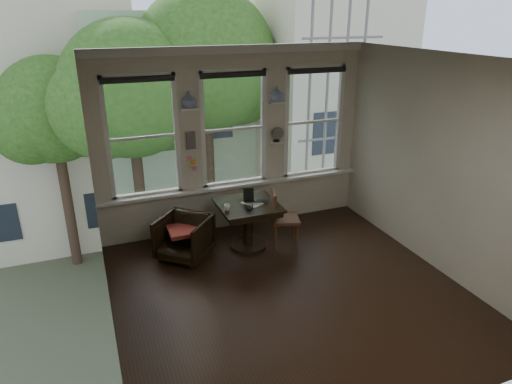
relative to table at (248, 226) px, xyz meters
name	(u,v)px	position (x,y,z in m)	size (l,w,h in m)	color
ground	(289,291)	(0.08, -1.34, -0.38)	(4.50, 4.50, 0.00)	black
ceiling	(296,58)	(0.08, -1.34, 2.62)	(4.50, 4.50, 0.00)	silver
wall_back	(233,141)	(0.08, 0.91, 1.12)	(4.50, 4.50, 0.00)	beige
wall_front	(416,282)	(0.08, -3.59, 1.12)	(4.50, 4.50, 0.00)	beige
wall_left	(98,214)	(-2.17, -1.34, 1.12)	(4.50, 4.50, 0.00)	beige
wall_right	(440,165)	(2.33, -1.34, 1.12)	(4.50, 4.50, 0.00)	beige
window_left	(143,137)	(-1.37, 0.91, 1.32)	(1.10, 0.12, 1.90)	white
window_center	(233,129)	(0.08, 0.91, 1.32)	(1.10, 0.12, 1.90)	white
window_right	(312,122)	(1.53, 0.91, 1.32)	(1.10, 0.12, 1.90)	white
shelf_left	(189,109)	(-0.64, 0.81, 1.73)	(0.26, 0.16, 0.03)	white
shelf_right	(277,102)	(0.81, 0.81, 1.73)	(0.26, 0.16, 0.03)	white
intercom	(191,140)	(-0.64, 0.84, 1.23)	(0.14, 0.06, 0.28)	#59544F
sticky_notes	(192,161)	(-0.64, 0.85, 0.88)	(0.16, 0.01, 0.24)	pink
desk_fan	(277,137)	(0.81, 0.79, 1.16)	(0.20, 0.20, 0.24)	#59544F
vase_left	(189,99)	(-0.64, 0.81, 1.86)	(0.24, 0.24, 0.25)	white
vase_right	(277,94)	(0.81, 0.81, 1.86)	(0.24, 0.24, 0.25)	white
table	(248,226)	(0.00, 0.00, 0.00)	(0.90, 0.90, 0.75)	black
armchair_left	(184,238)	(-1.00, 0.06, -0.04)	(0.71, 0.73, 0.66)	black
cushion_red	(184,230)	(-1.00, 0.06, 0.08)	(0.45, 0.45, 0.06)	maroon
side_chair_right	(285,218)	(0.57, -0.12, 0.09)	(0.42, 0.42, 0.92)	#472D19
laptop	(257,203)	(0.14, -0.04, 0.39)	(0.32, 0.21, 0.03)	black
mug	(227,207)	(-0.37, -0.11, 0.42)	(0.09, 0.09, 0.09)	white
drinking_glass	(249,207)	(-0.06, -0.22, 0.42)	(0.12, 0.12, 0.09)	white
tablet	(249,195)	(0.03, 0.07, 0.48)	(0.16, 0.02, 0.22)	black
papers	(252,203)	(0.07, 0.00, 0.38)	(0.22, 0.30, 0.00)	silver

